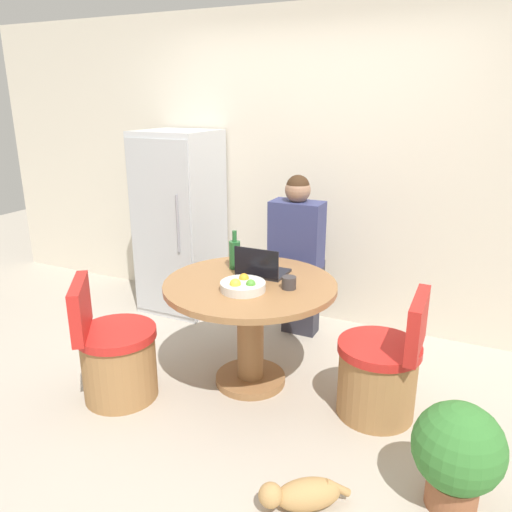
{
  "coord_description": "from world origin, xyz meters",
  "views": [
    {
      "loc": [
        1.33,
        -2.47,
        1.9
      ],
      "look_at": [
        -0.0,
        0.37,
        0.89
      ],
      "focal_mm": 35.0,
      "sensor_mm": 36.0,
      "label": 1
    }
  ],
  "objects_px": {
    "laptop": "(262,269)",
    "bottle": "(235,254)",
    "chair_right_side": "(380,374)",
    "person_seated": "(298,252)",
    "chair_near_left_corner": "(116,358)",
    "dining_table": "(250,311)",
    "refrigerator": "(180,223)",
    "potted_plant": "(458,452)",
    "fruit_bowl": "(243,286)",
    "cat": "(302,494)"
  },
  "relations": [
    {
      "from": "refrigerator",
      "to": "potted_plant",
      "type": "distance_m",
      "value": 2.96
    },
    {
      "from": "refrigerator",
      "to": "person_seated",
      "type": "xyz_separation_m",
      "value": [
        1.19,
        -0.13,
        -0.08
      ]
    },
    {
      "from": "fruit_bowl",
      "to": "bottle",
      "type": "relative_size",
      "value": 1.04
    },
    {
      "from": "laptop",
      "to": "cat",
      "type": "xyz_separation_m",
      "value": [
        0.7,
        -1.06,
        -0.7
      ]
    },
    {
      "from": "person_seated",
      "to": "bottle",
      "type": "xyz_separation_m",
      "value": [
        -0.25,
        -0.59,
        0.12
      ]
    },
    {
      "from": "laptop",
      "to": "chair_near_left_corner",
      "type": "bearing_deg",
      "value": 43.3
    },
    {
      "from": "person_seated",
      "to": "fruit_bowl",
      "type": "height_order",
      "value": "person_seated"
    },
    {
      "from": "cat",
      "to": "chair_near_left_corner",
      "type": "bearing_deg",
      "value": -50.41
    },
    {
      "from": "refrigerator",
      "to": "chair_near_left_corner",
      "type": "xyz_separation_m",
      "value": [
        0.43,
        -1.45,
        -0.53
      ]
    },
    {
      "from": "dining_table",
      "to": "laptop",
      "type": "height_order",
      "value": "laptop"
    },
    {
      "from": "laptop",
      "to": "person_seated",
      "type": "bearing_deg",
      "value": -92.41
    },
    {
      "from": "bottle",
      "to": "potted_plant",
      "type": "relative_size",
      "value": 0.5
    },
    {
      "from": "refrigerator",
      "to": "fruit_bowl",
      "type": "height_order",
      "value": "refrigerator"
    },
    {
      "from": "chair_near_left_corner",
      "to": "cat",
      "type": "xyz_separation_m",
      "value": [
        1.43,
        -0.38,
        -0.2
      ]
    },
    {
      "from": "fruit_bowl",
      "to": "laptop",
      "type": "bearing_deg",
      "value": 92.26
    },
    {
      "from": "potted_plant",
      "to": "chair_near_left_corner",
      "type": "bearing_deg",
      "value": 178.58
    },
    {
      "from": "potted_plant",
      "to": "dining_table",
      "type": "bearing_deg",
      "value": 157.09
    },
    {
      "from": "chair_right_side",
      "to": "potted_plant",
      "type": "xyz_separation_m",
      "value": [
        0.48,
        -0.59,
        0.03
      ]
    },
    {
      "from": "cat",
      "to": "bottle",
      "type": "bearing_deg",
      "value": -85.51
    },
    {
      "from": "refrigerator",
      "to": "cat",
      "type": "distance_m",
      "value": 2.71
    },
    {
      "from": "dining_table",
      "to": "chair_right_side",
      "type": "distance_m",
      "value": 0.92
    },
    {
      "from": "chair_near_left_corner",
      "to": "chair_right_side",
      "type": "bearing_deg",
      "value": -107.87
    },
    {
      "from": "chair_near_left_corner",
      "to": "laptop",
      "type": "height_order",
      "value": "laptop"
    },
    {
      "from": "dining_table",
      "to": "bottle",
      "type": "xyz_separation_m",
      "value": [
        -0.21,
        0.2,
        0.31
      ]
    },
    {
      "from": "dining_table",
      "to": "potted_plant",
      "type": "bearing_deg",
      "value": -22.91
    },
    {
      "from": "chair_near_left_corner",
      "to": "bottle",
      "type": "relative_size",
      "value": 2.98
    },
    {
      "from": "dining_table",
      "to": "person_seated",
      "type": "bearing_deg",
      "value": 87.03
    },
    {
      "from": "chair_near_left_corner",
      "to": "chair_right_side",
      "type": "height_order",
      "value": "same"
    },
    {
      "from": "refrigerator",
      "to": "chair_right_side",
      "type": "height_order",
      "value": "refrigerator"
    },
    {
      "from": "laptop",
      "to": "potted_plant",
      "type": "height_order",
      "value": "laptop"
    },
    {
      "from": "dining_table",
      "to": "cat",
      "type": "distance_m",
      "value": 1.24
    },
    {
      "from": "laptop",
      "to": "bottle",
      "type": "distance_m",
      "value": 0.24
    },
    {
      "from": "bottle",
      "to": "potted_plant",
      "type": "bearing_deg",
      "value": -26.3
    },
    {
      "from": "person_seated",
      "to": "fruit_bowl",
      "type": "bearing_deg",
      "value": 89.11
    },
    {
      "from": "laptop",
      "to": "bottle",
      "type": "relative_size",
      "value": 1.15
    },
    {
      "from": "person_seated",
      "to": "laptop",
      "type": "height_order",
      "value": "person_seated"
    },
    {
      "from": "refrigerator",
      "to": "laptop",
      "type": "bearing_deg",
      "value": -33.41
    },
    {
      "from": "refrigerator",
      "to": "person_seated",
      "type": "distance_m",
      "value": 1.19
    },
    {
      "from": "refrigerator",
      "to": "chair_near_left_corner",
      "type": "height_order",
      "value": "refrigerator"
    },
    {
      "from": "chair_right_side",
      "to": "laptop",
      "type": "distance_m",
      "value": 1.01
    },
    {
      "from": "chair_right_side",
      "to": "fruit_bowl",
      "type": "bearing_deg",
      "value": -80.04
    },
    {
      "from": "fruit_bowl",
      "to": "potted_plant",
      "type": "xyz_separation_m",
      "value": [
        1.34,
        -0.43,
        -0.46
      ]
    },
    {
      "from": "chair_right_side",
      "to": "person_seated",
      "type": "distance_m",
      "value": 1.23
    },
    {
      "from": "chair_near_left_corner",
      "to": "fruit_bowl",
      "type": "relative_size",
      "value": 2.87
    },
    {
      "from": "potted_plant",
      "to": "refrigerator",
      "type": "bearing_deg",
      "value": 149.16
    },
    {
      "from": "chair_right_side",
      "to": "bottle",
      "type": "bearing_deg",
      "value": -100.67
    },
    {
      "from": "chair_near_left_corner",
      "to": "chair_right_side",
      "type": "xyz_separation_m",
      "value": [
        1.59,
        0.54,
        0.0
      ]
    },
    {
      "from": "refrigerator",
      "to": "bottle",
      "type": "height_order",
      "value": "refrigerator"
    },
    {
      "from": "person_seated",
      "to": "bottle",
      "type": "distance_m",
      "value": 0.65
    },
    {
      "from": "refrigerator",
      "to": "chair_right_side",
      "type": "relative_size",
      "value": 1.99
    }
  ]
}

